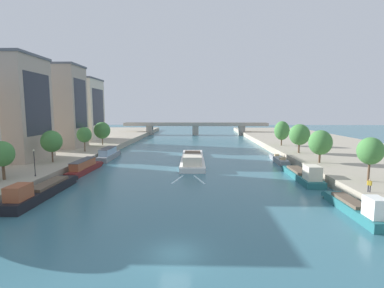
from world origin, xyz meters
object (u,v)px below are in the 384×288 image
(moored_boat_right_second, at_px, (356,208))
(moored_boat_right_midway, at_px, (303,174))
(tree_right_end_of_row, at_px, (320,143))
(moored_boat_left_gap_after, at_px, (41,191))
(tree_left_by_lamp, at_px, (2,154))
(tree_left_second, at_px, (84,135))
(bridge_far, at_px, (196,127))
(tree_left_end_of_row, at_px, (102,130))
(moored_boat_left_far, at_px, (109,154))
(lamppost_left_bank, at_px, (34,161))
(tree_left_midway, at_px, (52,141))
(tree_right_third, at_px, (370,151))
(person_on_quay, at_px, (369,185))
(barge_midriver, at_px, (193,159))
(moored_boat_left_end, at_px, (84,167))
(tree_right_second, at_px, (299,135))
(tree_right_distant, at_px, (282,131))
(moored_boat_right_near, at_px, (279,160))

(moored_boat_right_second, xyz_separation_m, moored_boat_right_midway, (-0.09, 15.88, 0.02))
(tree_right_end_of_row, bearing_deg, moored_boat_left_gap_after, -158.08)
(tree_left_by_lamp, distance_m, tree_left_second, 27.83)
(tree_left_by_lamp, xyz_separation_m, bridge_far, (26.28, 92.29, -1.64))
(moored_boat_right_midway, bearing_deg, tree_left_end_of_row, 144.13)
(moored_boat_left_far, distance_m, lamppost_left_bank, 24.71)
(moored_boat_left_gap_after, relative_size, tree_left_midway, 2.53)
(tree_left_midway, bearing_deg, lamppost_left_bank, -73.58)
(tree_right_third, bearing_deg, tree_left_end_of_row, 142.62)
(moored_boat_right_midway, relative_size, tree_left_second, 2.41)
(moored_boat_left_far, xyz_separation_m, person_on_quay, (42.55, -31.36, 1.38))
(barge_midriver, relative_size, tree_left_end_of_row, 3.75)
(tree_left_midway, xyz_separation_m, person_on_quay, (49.21, -18.47, -3.12))
(tree_left_end_of_row, bearing_deg, bridge_far, 63.56)
(tree_left_by_lamp, relative_size, tree_left_midway, 0.92)
(moored_boat_left_end, distance_m, tree_right_second, 47.57)
(moored_boat_left_far, xyz_separation_m, bridge_far, (19.76, 65.70, 2.58))
(tree_left_midway, distance_m, tree_right_distant, 58.35)
(moored_boat_right_second, bearing_deg, tree_right_second, 80.44)
(moored_boat_right_near, distance_m, bridge_far, 71.69)
(moored_boat_right_near, height_order, tree_right_second, tree_right_second)
(tree_left_midway, distance_m, tree_left_second, 14.13)
(tree_left_second, bearing_deg, tree_right_end_of_row, -14.59)
(moored_boat_left_far, xyz_separation_m, tree_left_second, (-6.22, 1.23, 4.51))
(moored_boat_left_end, bearing_deg, moored_boat_right_second, -27.66)
(moored_boat_left_far, bearing_deg, tree_left_end_of_row, 114.42)
(moored_boat_right_near, bearing_deg, person_on_quay, -83.79)
(tree_left_midway, relative_size, tree_left_second, 1.04)
(tree_left_second, distance_m, lamppost_left_bank, 25.80)
(moored_boat_left_far, distance_m, person_on_quay, 52.87)
(moored_boat_right_midway, xyz_separation_m, tree_left_midway, (-45.69, 6.20, 4.74))
(moored_boat_right_second, xyz_separation_m, tree_right_third, (6.50, 8.99, 5.03))
(barge_midriver, xyz_separation_m, moored_boat_right_near, (19.32, 1.16, -0.23))
(moored_boat_right_midway, height_order, person_on_quay, person_on_quay)
(moored_boat_left_gap_after, relative_size, moored_boat_right_midway, 1.09)
(tree_left_midway, bearing_deg, bridge_far, 71.42)
(moored_boat_left_far, bearing_deg, tree_right_distant, 17.56)
(tree_left_by_lamp, distance_m, bridge_far, 95.98)
(barge_midriver, height_order, tree_left_second, tree_left_second)
(moored_boat_left_gap_after, height_order, tree_right_third, tree_right_third)
(tree_left_by_lamp, distance_m, tree_right_end_of_row, 53.21)
(tree_left_end_of_row, relative_size, tree_right_third, 1.06)
(tree_left_midway, bearing_deg, moored_boat_right_midway, -7.72)
(moored_boat_left_end, distance_m, tree_left_by_lamp, 14.45)
(tree_right_distant, xyz_separation_m, bridge_far, (-25.24, 51.46, -2.10))
(person_on_quay, bearing_deg, moored_boat_left_end, 158.37)
(moored_boat_left_far, distance_m, tree_right_third, 52.70)
(moored_boat_right_second, distance_m, tree_left_by_lamp, 46.61)
(tree_left_second, xyz_separation_m, lamppost_left_bank, (2.93, -25.57, -1.79))
(moored_boat_right_second, xyz_separation_m, tree_left_second, (-45.33, 36.19, 4.77))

